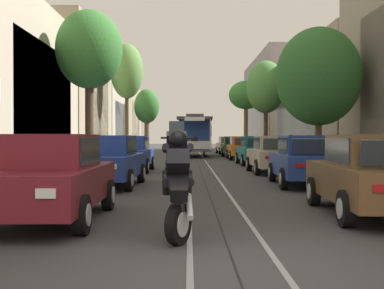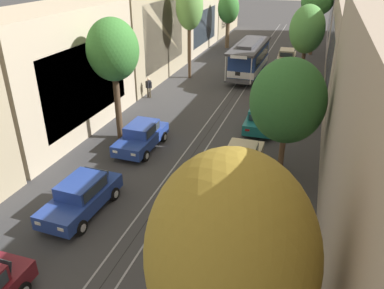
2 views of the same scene
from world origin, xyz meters
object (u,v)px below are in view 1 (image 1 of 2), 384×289
(parked_car_blue_mid_left, at_px, (129,154))
(street_tree_kerb_left_mid, at_px, (127,72))
(motorcycle_with_rider, at_px, (178,177))
(street_tree_kerb_right_mid, at_px, (266,87))
(parked_car_blue_second_left, at_px, (107,161))
(parked_car_teal_fourth_right, at_px, (256,150))
(street_tree_kerb_right_second, at_px, (319,77))
(parked_car_beige_far_right, at_px, (228,145))
(parked_car_beige_mid_right, at_px, (274,154))
(parked_car_orange_fifth_right, at_px, (242,148))
(street_tree_kerb_right_fourth, at_px, (246,96))
(pedestrian_on_left_pavement, at_px, (92,147))
(parked_car_brown_near_right, at_px, (374,175))
(parked_car_blue_second_right, at_px, (306,160))
(parked_car_maroon_near_left, at_px, (49,177))
(cable_car_trolley, at_px, (195,135))
(pedestrian_on_right_pavement, at_px, (291,146))
(street_tree_kerb_left_fourth, at_px, (147,107))
(parked_car_green_sixth_right, at_px, (234,146))
(street_tree_kerb_left_second, at_px, (89,51))

(parked_car_blue_mid_left, distance_m, street_tree_kerb_left_mid, 16.24)
(motorcycle_with_rider, bearing_deg, street_tree_kerb_right_mid, 78.51)
(parked_car_blue_second_left, relative_size, street_tree_kerb_right_mid, 0.62)
(parked_car_teal_fourth_right, bearing_deg, street_tree_kerb_right_mid, 77.99)
(street_tree_kerb_right_mid, bearing_deg, motorcycle_with_rider, -101.49)
(street_tree_kerb_right_second, bearing_deg, parked_car_beige_far_right, 94.85)
(parked_car_beige_mid_right, relative_size, parked_car_orange_fifth_right, 1.00)
(street_tree_kerb_left_mid, height_order, street_tree_kerb_right_mid, street_tree_kerb_left_mid)
(street_tree_kerb_right_fourth, bearing_deg, pedestrian_on_left_pavement, -120.64)
(parked_car_brown_near_right, xyz_separation_m, parked_car_beige_far_right, (0.00, 35.55, 0.00))
(parked_car_blue_second_right, height_order, parked_car_beige_far_right, same)
(parked_car_blue_second_right, bearing_deg, parked_car_maroon_near_left, -134.00)
(parked_car_blue_second_left, relative_size, motorcycle_with_rider, 2.35)
(cable_car_trolley, xyz_separation_m, pedestrian_on_right_pavement, (5.60, -10.26, -0.69))
(motorcycle_with_rider, bearing_deg, street_tree_kerb_left_fourth, 95.44)
(parked_car_beige_mid_right, bearing_deg, parked_car_blue_mid_left, 170.71)
(parked_car_green_sixth_right, bearing_deg, parked_car_blue_second_left, -104.26)
(street_tree_kerb_right_fourth, bearing_deg, motorcycle_with_rider, -97.99)
(parked_car_teal_fourth_right, height_order, street_tree_kerb_right_fourth, street_tree_kerb_right_fourth)
(parked_car_maroon_near_left, bearing_deg, motorcycle_with_rider, -33.99)
(parked_car_maroon_near_left, distance_m, parked_car_beige_far_right, 36.60)
(parked_car_blue_mid_left, height_order, street_tree_kerb_left_second, street_tree_kerb_left_second)
(street_tree_kerb_right_mid, bearing_deg, street_tree_kerb_right_second, -90.07)
(parked_car_beige_mid_right, distance_m, cable_car_trolley, 19.05)
(parked_car_orange_fifth_right, distance_m, street_tree_kerb_left_mid, 10.62)
(parked_car_green_sixth_right, height_order, pedestrian_on_right_pavement, pedestrian_on_right_pavement)
(parked_car_beige_mid_right, relative_size, pedestrian_on_left_pavement, 2.65)
(pedestrian_on_left_pavement, bearing_deg, street_tree_kerb_left_mid, 78.24)
(parked_car_blue_mid_left, bearing_deg, parked_car_orange_fifth_right, 61.42)
(parked_car_beige_far_right, relative_size, street_tree_kerb_right_fourth, 0.60)
(parked_car_beige_mid_right, relative_size, street_tree_kerb_right_mid, 0.61)
(parked_car_blue_second_right, height_order, street_tree_kerb_left_fourth, street_tree_kerb_left_fourth)
(street_tree_kerb_right_second, xyz_separation_m, street_tree_kerb_right_mid, (0.02, 14.70, 1.02))
(parked_car_beige_mid_right, bearing_deg, parked_car_green_sixth_right, 90.01)
(parked_car_brown_near_right, relative_size, street_tree_kerb_right_fourth, 0.61)
(street_tree_kerb_right_second, relative_size, street_tree_kerb_right_fourth, 0.86)
(parked_car_blue_mid_left, bearing_deg, parked_car_brown_near_right, -63.22)
(street_tree_kerb_right_second, bearing_deg, parked_car_green_sixth_right, 96.34)
(street_tree_kerb_right_second, relative_size, pedestrian_on_right_pavement, 3.65)
(parked_car_beige_far_right, xyz_separation_m, pedestrian_on_right_pavement, (2.54, -15.70, 0.17))
(parked_car_brown_near_right, height_order, parked_car_orange_fifth_right, same)
(parked_car_maroon_near_left, height_order, street_tree_kerb_left_fourth, street_tree_kerb_left_fourth)
(parked_car_blue_mid_left, relative_size, parked_car_orange_fifth_right, 1.00)
(parked_car_brown_near_right, bearing_deg, parked_car_teal_fourth_right, 89.59)
(parked_car_blue_mid_left, xyz_separation_m, street_tree_kerb_right_second, (8.25, -0.61, 3.34))
(parked_car_blue_second_left, height_order, pedestrian_on_right_pavement, pedestrian_on_right_pavement)
(parked_car_maroon_near_left, xyz_separation_m, street_tree_kerb_right_second, (8.18, 12.26, 3.34))
(street_tree_kerb_right_mid, bearing_deg, parked_car_orange_fifth_right, -127.88)
(parked_car_brown_near_right, bearing_deg, parked_car_orange_fifth_right, 89.89)
(parked_car_brown_near_right, height_order, motorcycle_with_rider, motorcycle_with_rider)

